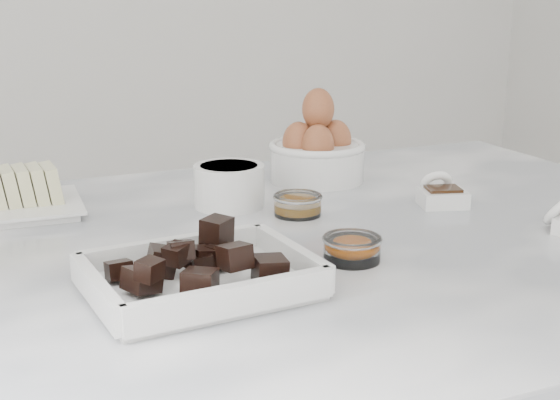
# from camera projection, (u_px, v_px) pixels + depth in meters

# --- Properties ---
(marble_slab) EXTENTS (1.20, 0.80, 0.04)m
(marble_slab) POSITION_uv_depth(u_px,v_px,m) (275.00, 257.00, 0.92)
(marble_slab) COLOR silver
(marble_slab) RESTS_ON cabinet
(chocolate_dish) EXTENTS (0.23, 0.18, 0.06)m
(chocolate_dish) POSITION_uv_depth(u_px,v_px,m) (200.00, 270.00, 0.76)
(chocolate_dish) COLOR white
(chocolate_dish) RESTS_ON marble_slab
(butter_plate) EXTENTS (0.16, 0.16, 0.06)m
(butter_plate) POSITION_uv_depth(u_px,v_px,m) (19.00, 197.00, 1.02)
(butter_plate) COLOR white
(butter_plate) RESTS_ON marble_slab
(sugar_ramekin) EXTENTS (0.10, 0.10, 0.06)m
(sugar_ramekin) POSITION_uv_depth(u_px,v_px,m) (229.00, 184.00, 1.05)
(sugar_ramekin) COLOR white
(sugar_ramekin) RESTS_ON marble_slab
(egg_bowl) EXTENTS (0.15, 0.15, 0.14)m
(egg_bowl) POSITION_uv_depth(u_px,v_px,m) (317.00, 151.00, 1.19)
(egg_bowl) COLOR white
(egg_bowl) RESTS_ON marble_slab
(honey_bowl) EXTENTS (0.07, 0.07, 0.03)m
(honey_bowl) POSITION_uv_depth(u_px,v_px,m) (298.00, 204.00, 1.02)
(honey_bowl) COLOR white
(honey_bowl) RESTS_ON marble_slab
(zest_bowl) EXTENTS (0.07, 0.07, 0.03)m
(zest_bowl) POSITION_uv_depth(u_px,v_px,m) (352.00, 247.00, 0.85)
(zest_bowl) COLOR white
(zest_bowl) RESTS_ON marble_slab
(vanilla_spoon) EXTENTS (0.07, 0.09, 0.05)m
(vanilla_spoon) POSITION_uv_depth(u_px,v_px,m) (441.00, 194.00, 1.06)
(vanilla_spoon) COLOR white
(vanilla_spoon) RESTS_ON marble_slab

